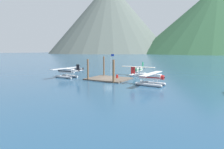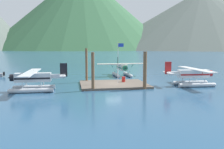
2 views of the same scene
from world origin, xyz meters
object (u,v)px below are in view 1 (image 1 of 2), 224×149
object	(u,v)px
fuel_drum	(117,76)
boat_grey_open_west	(78,69)
seaplane_white_stbd_aft	(150,78)
seaplane_cream_bow_right	(138,70)
seaplane_silver_port_aft	(67,72)
flagpole	(111,63)

from	to	relation	value
fuel_drum	boat_grey_open_west	bearing A→B (deg)	152.04
seaplane_white_stbd_aft	seaplane_cream_bow_right	world-z (taller)	same
seaplane_silver_port_aft	boat_grey_open_west	bearing A→B (deg)	121.96
fuel_drum	seaplane_white_stbd_aft	bearing A→B (deg)	-21.01
seaplane_cream_bow_right	seaplane_silver_port_aft	world-z (taller)	same
fuel_drum	seaplane_cream_bow_right	xyz separation A→B (m)	(1.87, 9.97, 0.84)
flagpole	boat_grey_open_west	size ratio (longest dim) A/B	1.33
flagpole	seaplane_cream_bow_right	size ratio (longest dim) A/B	0.63
seaplane_white_stbd_aft	boat_grey_open_west	distance (m)	38.94
flagpole	seaplane_cream_bow_right	world-z (taller)	flagpole
seaplane_silver_port_aft	boat_grey_open_west	size ratio (longest dim) A/B	2.13
seaplane_white_stbd_aft	seaplane_cream_bow_right	xyz separation A→B (m)	(-8.47, 13.94, 0.00)
flagpole	seaplane_cream_bow_right	bearing A→B (deg)	75.25
seaplane_white_stbd_aft	seaplane_silver_port_aft	bearing A→B (deg)	-179.06
fuel_drum	seaplane_cream_bow_right	size ratio (longest dim) A/B	0.08
seaplane_white_stbd_aft	boat_grey_open_west	size ratio (longest dim) A/B	2.14
fuel_drum	seaplane_cream_bow_right	world-z (taller)	seaplane_cream_bow_right
seaplane_silver_port_aft	seaplane_cream_bow_right	bearing A→B (deg)	42.53
seaplane_white_stbd_aft	boat_grey_open_west	bearing A→B (deg)	154.01
seaplane_cream_bow_right	fuel_drum	bearing A→B (deg)	-100.61
seaplane_silver_port_aft	flagpole	bearing A→B (deg)	14.08
seaplane_white_stbd_aft	seaplane_cream_bow_right	size ratio (longest dim) A/B	1.00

